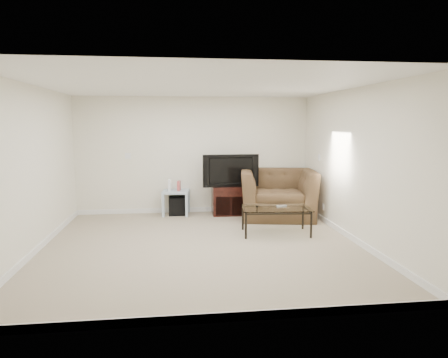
{
  "coord_description": "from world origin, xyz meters",
  "views": [
    {
      "loc": [
        -0.4,
        -6.14,
        1.92
      ],
      "look_at": [
        0.5,
        1.2,
        0.9
      ],
      "focal_mm": 32.0,
      "sensor_mm": 36.0,
      "label": 1
    }
  ],
  "objects": [
    {
      "name": "wall_left",
      "position": [
        -2.5,
        0.0,
        1.25
      ],
      "size": [
        0.02,
        5.0,
        2.5
      ],
      "primitive_type": "cube",
      "color": "silver",
      "rests_on": "ground"
    },
    {
      "name": "plate_right_switch",
      "position": [
        2.49,
        1.6,
        1.25
      ],
      "size": [
        0.02,
        0.09,
        0.13
      ],
      "primitive_type": "cube",
      "color": "white",
      "rests_on": "wall_right"
    },
    {
      "name": "side_table",
      "position": [
        -0.4,
        2.28,
        0.26
      ],
      "size": [
        0.6,
        0.6,
        0.52
      ],
      "primitive_type": null,
      "rotation": [
        0.0,
        0.0,
        -0.12
      ],
      "color": "#CEEAF7",
      "rests_on": "floor"
    },
    {
      "name": "game_console",
      "position": [
        -0.53,
        2.27,
        0.64
      ],
      "size": [
        0.06,
        0.18,
        0.24
      ],
      "primitive_type": "cube",
      "rotation": [
        0.0,
        0.0,
        -0.05
      ],
      "color": "white",
      "rests_on": "side_table"
    },
    {
      "name": "dvd_player",
      "position": [
        0.74,
        2.14,
        0.51
      ],
      "size": [
        0.39,
        0.27,
        0.05
      ],
      "primitive_type": "cube",
      "rotation": [
        0.0,
        0.0,
        -0.01
      ],
      "color": "black",
      "rests_on": "tv_stand"
    },
    {
      "name": "subwoofer",
      "position": [
        -0.36,
        2.3,
        0.18
      ],
      "size": [
        0.4,
        0.4,
        0.39
      ],
      "primitive_type": "cube",
      "rotation": [
        0.0,
        0.0,
        0.02
      ],
      "color": "black",
      "rests_on": "floor"
    },
    {
      "name": "wall_back",
      "position": [
        0.0,
        2.5,
        1.25
      ],
      "size": [
        5.0,
        0.02,
        2.5
      ],
      "primitive_type": "cube",
      "color": "silver",
      "rests_on": "ground"
    },
    {
      "name": "remote",
      "position": [
        1.46,
        0.64,
        0.48
      ],
      "size": [
        0.19,
        0.08,
        0.02
      ],
      "primitive_type": "cube",
      "rotation": [
        0.0,
        0.0,
        0.15
      ],
      "color": "#B2B2B7",
      "rests_on": "coffee_table"
    },
    {
      "name": "ceiling",
      "position": [
        0.0,
        0.0,
        2.5
      ],
      "size": [
        5.0,
        5.0,
        0.0
      ],
      "primitive_type": "plane",
      "color": "white",
      "rests_on": "ground"
    },
    {
      "name": "television",
      "position": [
        0.74,
        2.15,
        0.96
      ],
      "size": [
        1.11,
        0.27,
        0.68
      ],
      "primitive_type": "imported",
      "rotation": [
        0.0,
        0.0,
        0.05
      ],
      "color": "black",
      "rests_on": "tv_stand"
    },
    {
      "name": "coffee_table",
      "position": [
        1.34,
        0.54,
        0.23
      ],
      "size": [
        1.24,
        0.77,
        0.47
      ],
      "primitive_type": null,
      "rotation": [
        0.0,
        0.0,
        -0.08
      ],
      "color": "black",
      "rests_on": "floor"
    },
    {
      "name": "tv_stand",
      "position": [
        0.74,
        2.18,
        0.31
      ],
      "size": [
        0.75,
        0.53,
        0.62
      ],
      "primitive_type": null,
      "rotation": [
        0.0,
        0.0,
        -0.01
      ],
      "color": "black",
      "rests_on": "floor"
    },
    {
      "name": "floor",
      "position": [
        0.0,
        0.0,
        0.0
      ],
      "size": [
        5.0,
        5.0,
        0.0
      ],
      "primitive_type": "plane",
      "color": "tan",
      "rests_on": "ground"
    },
    {
      "name": "wall_right",
      "position": [
        2.5,
        0.0,
        1.25
      ],
      "size": [
        0.02,
        5.0,
        2.5
      ],
      "primitive_type": "cube",
      "color": "silver",
      "rests_on": "ground"
    },
    {
      "name": "plate_right_outlet",
      "position": [
        2.49,
        1.3,
        0.3
      ],
      "size": [
        0.02,
        0.08,
        0.12
      ],
      "primitive_type": "cube",
      "color": "white",
      "rests_on": "wall_right"
    },
    {
      "name": "plate_back",
      "position": [
        -1.4,
        2.49,
        1.25
      ],
      "size": [
        0.12,
        0.02,
        0.12
      ],
      "primitive_type": "cube",
      "color": "white",
      "rests_on": "wall_back"
    },
    {
      "name": "game_case",
      "position": [
        -0.33,
        2.25,
        0.63
      ],
      "size": [
        0.08,
        0.16,
        0.21
      ],
      "primitive_type": "cube",
      "rotation": [
        0.0,
        0.0,
        -0.19
      ],
      "color": "#CC4C4C",
      "rests_on": "side_table"
    },
    {
      "name": "recliner",
      "position": [
        1.69,
        1.8,
        0.66
      ],
      "size": [
        1.66,
        1.23,
        1.32
      ],
      "primitive_type": "imported",
      "rotation": [
        0.0,
        0.0,
        -0.17
      ],
      "color": "brown",
      "rests_on": "floor"
    }
  ]
}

